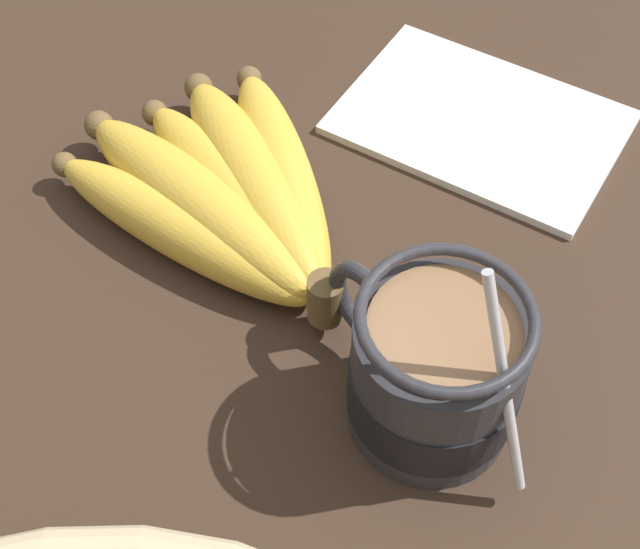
% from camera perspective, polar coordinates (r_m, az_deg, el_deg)
% --- Properties ---
extents(table, '(1.09, 1.09, 0.03)m').
position_cam_1_polar(table, '(0.52, -0.07, -2.47)').
color(table, '#332319').
rests_on(table, ground).
extents(coffee_mug, '(0.14, 0.09, 0.14)m').
position_cam_1_polar(coffee_mug, '(0.44, 7.29, -6.27)').
color(coffee_mug, '#28282D').
rests_on(coffee_mug, table).
extents(banana_bunch, '(0.22, 0.17, 0.04)m').
position_cam_1_polar(banana_bunch, '(0.54, -5.88, 5.08)').
color(banana_bunch, brown).
rests_on(banana_bunch, table).
extents(napkin, '(0.21, 0.18, 0.01)m').
position_cam_1_polar(napkin, '(0.61, 10.19, 9.57)').
color(napkin, white).
rests_on(napkin, table).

